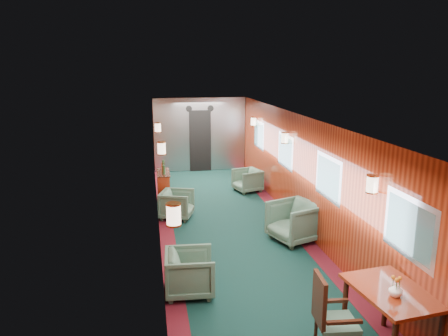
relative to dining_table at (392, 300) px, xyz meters
name	(u,v)px	position (x,y,z in m)	size (l,w,h in m)	color
room	(235,159)	(-1.12, 3.85, 0.94)	(12.00, 12.10, 2.40)	black
bulkhead	(200,135)	(-1.12, 9.76, 0.49)	(2.98, 0.17, 2.39)	#9FA1A5
windows_right	(304,163)	(0.36, 4.10, 0.75)	(0.02, 8.60, 0.80)	silver
wall_sconces	(230,146)	(-1.12, 4.42, 1.09)	(2.97, 7.97, 0.25)	#FFE8C6
dining_table	(392,300)	(0.00, 0.00, 0.00)	(0.91, 1.20, 0.83)	maroon
side_chair	(329,314)	(-0.77, 0.03, -0.13)	(0.51, 0.53, 1.06)	#1A3D2F
credenza	(163,188)	(-2.46, 6.20, -0.26)	(0.30, 0.96, 1.14)	maroon
flower_vase	(396,290)	(-0.05, -0.14, 0.21)	(0.15, 0.15, 0.16)	white
armchair_left_near	(190,273)	(-2.23, 1.82, -0.36)	(0.72, 0.74, 0.68)	#1A3D2F
armchair_left_far	(177,204)	(-2.20, 5.25, -0.38)	(0.68, 0.70, 0.64)	#1A3D2F
armchair_right_near	(294,222)	(0.00, 3.52, -0.30)	(0.84, 0.87, 0.79)	#1A3D2F
armchair_right_far	(247,180)	(-0.14, 7.07, -0.39)	(0.67, 0.69, 0.62)	#1A3D2F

